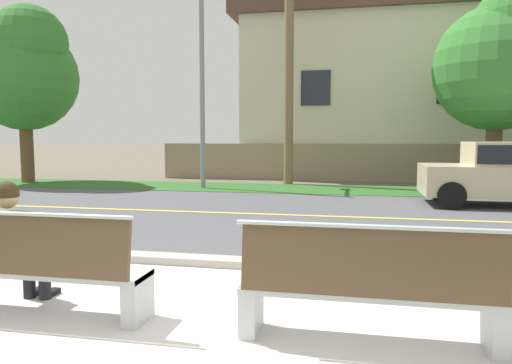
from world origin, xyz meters
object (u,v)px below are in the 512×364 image
(bench_left, at_px, (36,269))
(shade_tree_left, at_px, (503,58))
(streetlamp, at_px, (204,66))
(shade_tree_far_left, at_px, (25,69))
(bench_right, at_px, (368,289))
(seated_person_olive, at_px, (16,240))

(bench_left, xyz_separation_m, shade_tree_left, (7.01, 11.60, 3.48))
(streetlamp, height_order, shade_tree_far_left, streetlamp)
(bench_left, height_order, shade_tree_far_left, shade_tree_far_left)
(bench_right, bearing_deg, streetlamp, 113.73)
(bench_left, xyz_separation_m, shade_tree_far_left, (-8.68, 11.46, 3.58))
(seated_person_olive, distance_m, shade_tree_left, 13.97)
(bench_left, height_order, seated_person_olive, seated_person_olive)
(bench_left, xyz_separation_m, seated_person_olive, (-0.33, 0.17, 0.21))
(bench_right, distance_m, shade_tree_left, 12.77)
(streetlamp, bearing_deg, bench_right, -66.27)
(streetlamp, relative_size, shade_tree_far_left, 1.09)
(bench_left, bearing_deg, seated_person_olive, 152.61)
(shade_tree_left, bearing_deg, bench_left, -121.14)
(seated_person_olive, height_order, shade_tree_left, shade_tree_left)
(bench_left, xyz_separation_m, streetlamp, (-1.96, 11.16, 3.44))
(shade_tree_left, bearing_deg, streetlamp, -177.21)
(bench_left, height_order, bench_right, same)
(bench_left, height_order, shade_tree_left, shade_tree_left)
(bench_right, relative_size, seated_person_olive, 1.64)
(streetlamp, distance_m, shade_tree_far_left, 6.73)
(shade_tree_far_left, relative_size, shade_tree_left, 1.02)
(bench_right, relative_size, shade_tree_left, 0.34)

